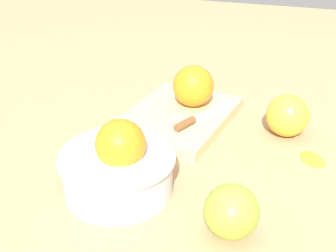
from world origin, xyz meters
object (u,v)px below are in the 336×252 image
cutting_board (178,117)px  apple_front_right (288,116)px  orange_on_board (193,86)px  apple_front_left (231,211)px  knife (197,119)px  bowl (118,165)px

cutting_board → apple_front_right: bearing=-85.2°
orange_on_board → apple_front_left: (-0.31, -0.13, -0.03)m
knife → apple_front_right: apple_front_right is taller
apple_front_left → bowl: bearing=77.5°
apple_front_right → orange_on_board: bearing=82.9°
orange_on_board → cutting_board: bearing=156.4°
orange_on_board → apple_front_left: 0.33m
apple_front_right → knife: bearing=104.8°
orange_on_board → apple_front_left: bearing=-156.3°
cutting_board → apple_front_left: apple_front_left is taller
bowl → apple_front_left: (-0.04, -0.17, -0.01)m
cutting_board → apple_front_left: size_ratio=3.42×
knife → cutting_board: bearing=60.7°
orange_on_board → knife: bearing=-157.8°
knife → apple_front_left: apple_front_left is taller
bowl → cutting_board: bearing=-4.3°
apple_front_right → bowl: bearing=139.0°
cutting_board → apple_front_right: (0.02, -0.20, 0.03)m
orange_on_board → bowl: bearing=172.7°
apple_front_left → apple_front_right: size_ratio=0.92×
apple_front_right → apple_front_left: bearing=171.0°
bowl → apple_front_right: (0.25, -0.21, -0.01)m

